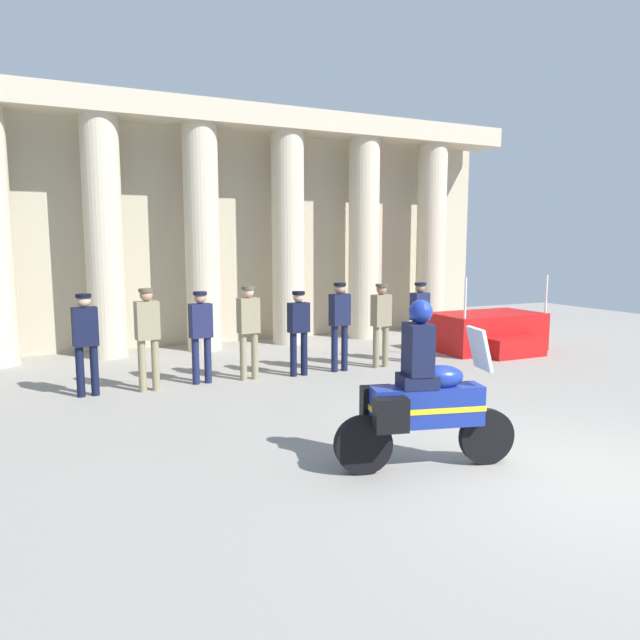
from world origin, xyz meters
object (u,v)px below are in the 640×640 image
object	(u,v)px
officer_in_row_3	(249,325)
officer_in_row_0	(86,336)
officer_in_row_7	(420,315)
reviewing_stand	(489,333)
motorcycle_with_rider	(421,399)
officer_in_row_1	(147,331)
officer_in_row_6	(381,318)
officer_in_row_2	(201,330)
officer_in_row_5	(340,319)
officer_in_row_4	(299,326)

from	to	relation	value
officer_in_row_3	officer_in_row_0	bearing A→B (deg)	-7.70
officer_in_row_7	reviewing_stand	bearing A→B (deg)	-176.39
motorcycle_with_rider	officer_in_row_0	bearing A→B (deg)	137.02
officer_in_row_1	motorcycle_with_rider	bearing A→B (deg)	106.92
officer_in_row_3	officer_in_row_6	size ratio (longest dim) A/B	1.02
officer_in_row_2	officer_in_row_6	bearing A→B (deg)	169.67
reviewing_stand	officer_in_row_2	size ratio (longest dim) A/B	1.52
officer_in_row_0	officer_in_row_1	xyz separation A→B (m)	(0.97, -0.08, 0.04)
officer_in_row_5	officer_in_row_7	world-z (taller)	officer_in_row_5
officer_in_row_2	officer_in_row_7	world-z (taller)	officer_in_row_7
officer_in_row_1	officer_in_row_5	distance (m)	3.64
reviewing_stand	officer_in_row_3	world-z (taller)	reviewing_stand
officer_in_row_0	officer_in_row_6	xyz separation A→B (m)	(5.53, -0.10, 0.00)
officer_in_row_2	officer_in_row_1	bearing A→B (deg)	1.60
motorcycle_with_rider	officer_in_row_1	bearing A→B (deg)	128.68
officer_in_row_5	officer_in_row_7	size ratio (longest dim) A/B	1.03
officer_in_row_6	motorcycle_with_rider	world-z (taller)	motorcycle_with_rider
reviewing_stand	motorcycle_with_rider	bearing A→B (deg)	-136.60
officer_in_row_4	officer_in_row_6	bearing A→B (deg)	172.25
officer_in_row_3	officer_in_row_4	bearing A→B (deg)	166.57
officer_in_row_2	officer_in_row_5	world-z (taller)	officer_in_row_5
officer_in_row_2	officer_in_row_7	bearing A→B (deg)	171.19
officer_in_row_1	reviewing_stand	bearing A→B (deg)	176.11
motorcycle_with_rider	officer_in_row_7	bearing A→B (deg)	69.54
officer_in_row_2	officer_in_row_3	size ratio (longest dim) A/B	0.96
officer_in_row_3	officer_in_row_4	distance (m)	0.96
reviewing_stand	officer_in_row_3	distance (m)	6.08
officer_in_row_1	officer_in_row_6	bearing A→B (deg)	172.15
officer_in_row_4	motorcycle_with_rider	size ratio (longest dim) A/B	0.78
officer_in_row_4	officer_in_row_6	xyz separation A→B (m)	(1.80, -0.00, 0.05)
motorcycle_with_rider	officer_in_row_2	bearing A→B (deg)	118.31
officer_in_row_5	officer_in_row_6	bearing A→B (deg)	170.74
officer_in_row_1	officer_in_row_2	size ratio (longest dim) A/B	1.06
officer_in_row_4	officer_in_row_5	world-z (taller)	officer_in_row_5
officer_in_row_0	officer_in_row_6	bearing A→B (deg)	171.29
officer_in_row_6	officer_in_row_0	bearing A→B (deg)	-8.71
officer_in_row_1	officer_in_row_0	bearing A→B (deg)	-12.72
officer_in_row_2	motorcycle_with_rider	xyz separation A→B (m)	(1.26, -4.96, -0.18)
reviewing_stand	officer_in_row_2	bearing A→B (deg)	-176.93
motorcycle_with_rider	reviewing_stand	bearing A→B (deg)	57.44
officer_in_row_6	officer_in_row_3	bearing A→B (deg)	-9.72
officer_in_row_1	officer_in_row_5	xyz separation A→B (m)	(3.64, 0.01, -0.00)
officer_in_row_2	officer_in_row_3	xyz separation A→B (m)	(0.86, -0.07, 0.04)
officer_in_row_5	officer_in_row_6	world-z (taller)	officer_in_row_5
officer_in_row_5	officer_in_row_3	bearing A→B (deg)	-9.95
reviewing_stand	officer_in_row_6	bearing A→B (deg)	-170.71
officer_in_row_3	officer_in_row_7	world-z (taller)	officer_in_row_3
officer_in_row_1	motorcycle_with_rider	world-z (taller)	motorcycle_with_rider
officer_in_row_6	motorcycle_with_rider	bearing A→B (deg)	56.05
officer_in_row_3	officer_in_row_2	bearing A→B (deg)	-12.28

